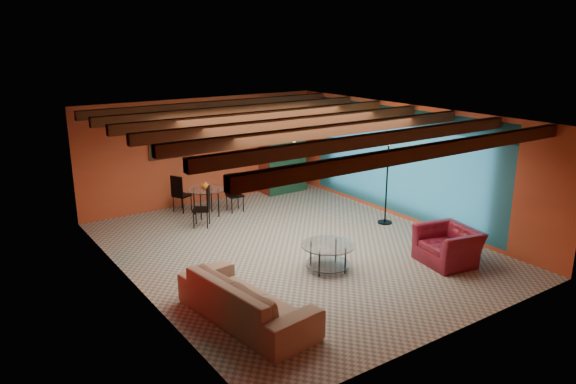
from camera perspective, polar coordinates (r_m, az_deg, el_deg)
room at (r=10.57m, az=0.27°, el=6.21°), size 6.52×8.01×2.71m
sofa at (r=8.36m, az=-4.38°, el=-11.12°), size 1.25×2.53×0.71m
armchair at (r=10.76m, az=16.46°, el=-5.44°), size 1.11×1.22×0.69m
coffee_table at (r=10.09m, az=4.20°, el=-6.83°), size 1.26×1.26×0.50m
dining_table at (r=13.09m, az=-8.62°, el=-0.55°), size 1.94×1.94×0.94m
armoire at (r=14.95m, az=-0.64°, el=3.90°), size 1.17×0.57×2.04m
floor_lamp at (r=12.51m, az=10.35°, el=1.22°), size 0.55×0.55×2.04m
ceiling_fan at (r=10.48m, az=0.62°, el=6.12°), size 1.50×1.50×0.44m
painting at (r=13.62m, az=-12.21°, el=5.03°), size 1.05×0.03×0.65m
potted_plant at (r=14.74m, az=-0.66°, el=8.70°), size 0.53×0.50×0.48m
vase at (r=12.94m, az=-8.72°, el=1.86°), size 0.23×0.23×0.20m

